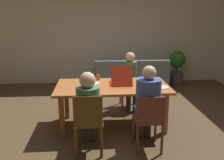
{
  "coord_description": "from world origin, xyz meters",
  "views": [
    {
      "loc": [
        -0.33,
        -4.15,
        1.94
      ],
      "look_at": [
        0.0,
        0.1,
        0.82
      ],
      "focal_mm": 39.65,
      "sensor_mm": 36.0,
      "label": 1
    }
  ],
  "objects_px": {
    "pizza_box_0": "(120,82)",
    "drinking_glass_0": "(98,77)",
    "drinking_glass_2": "(151,78)",
    "chair_1": "(129,83)",
    "plate_0": "(161,87)",
    "dining_table": "(112,90)",
    "drinking_glass_1": "(119,76)",
    "person_2": "(147,100)",
    "couch": "(131,78)",
    "person_1": "(130,76)",
    "plate_1": "(93,83)",
    "potted_plant": "(177,66)",
    "chair_0": "(88,123)",
    "person_0": "(88,104)",
    "chair_2": "(149,120)"
  },
  "relations": [
    {
      "from": "drinking_glass_1",
      "to": "chair_2",
      "type": "bearing_deg",
      "value": -78.21
    },
    {
      "from": "dining_table",
      "to": "couch",
      "type": "height_order",
      "value": "couch"
    },
    {
      "from": "pizza_box_0",
      "to": "drinking_glass_2",
      "type": "relative_size",
      "value": 3.54
    },
    {
      "from": "dining_table",
      "to": "chair_0",
      "type": "xyz_separation_m",
      "value": [
        -0.41,
        -0.97,
        -0.17
      ]
    },
    {
      "from": "person_2",
      "to": "pizza_box_0",
      "type": "xyz_separation_m",
      "value": [
        -0.3,
        0.85,
        0.05
      ]
    },
    {
      "from": "chair_0",
      "to": "pizza_box_0",
      "type": "height_order",
      "value": "pizza_box_0"
    },
    {
      "from": "person_0",
      "to": "person_1",
      "type": "bearing_deg",
      "value": 62.89
    },
    {
      "from": "drinking_glass_0",
      "to": "potted_plant",
      "type": "distance_m",
      "value": 3.26
    },
    {
      "from": "pizza_box_0",
      "to": "drinking_glass_0",
      "type": "xyz_separation_m",
      "value": [
        -0.38,
        0.35,
        0.0
      ]
    },
    {
      "from": "person_0",
      "to": "person_2",
      "type": "distance_m",
      "value": 0.86
    },
    {
      "from": "person_1",
      "to": "drinking_glass_0",
      "type": "height_order",
      "value": "person_1"
    },
    {
      "from": "potted_plant",
      "to": "drinking_glass_2",
      "type": "bearing_deg",
      "value": -118.33
    },
    {
      "from": "chair_0",
      "to": "person_2",
      "type": "xyz_separation_m",
      "value": [
        0.86,
        0.17,
        0.25
      ]
    },
    {
      "from": "person_0",
      "to": "plate_0",
      "type": "distance_m",
      "value": 1.38
    },
    {
      "from": "drinking_glass_0",
      "to": "person_2",
      "type": "bearing_deg",
      "value": -60.27
    },
    {
      "from": "drinking_glass_0",
      "to": "drinking_glass_1",
      "type": "xyz_separation_m",
      "value": [
        0.4,
        0.03,
        0.01
      ]
    },
    {
      "from": "chair_0",
      "to": "plate_1",
      "type": "height_order",
      "value": "chair_0"
    },
    {
      "from": "dining_table",
      "to": "drinking_glass_1",
      "type": "height_order",
      "value": "drinking_glass_1"
    },
    {
      "from": "person_0",
      "to": "person_1",
      "type": "distance_m",
      "value": 1.88
    },
    {
      "from": "chair_0",
      "to": "plate_0",
      "type": "xyz_separation_m",
      "value": [
        1.23,
        0.77,
        0.26
      ]
    },
    {
      "from": "plate_1",
      "to": "drinking_glass_0",
      "type": "distance_m",
      "value": 0.28
    },
    {
      "from": "drinking_glass_0",
      "to": "pizza_box_0",
      "type": "bearing_deg",
      "value": -42.52
    },
    {
      "from": "plate_0",
      "to": "drinking_glass_2",
      "type": "xyz_separation_m",
      "value": [
        -0.09,
        0.36,
        0.07
      ]
    },
    {
      "from": "potted_plant",
      "to": "chair_1",
      "type": "bearing_deg",
      "value": -134.42
    },
    {
      "from": "drinking_glass_1",
      "to": "chair_1",
      "type": "bearing_deg",
      "value": 64.03
    },
    {
      "from": "person_2",
      "to": "couch",
      "type": "distance_m",
      "value": 3.22
    },
    {
      "from": "drinking_glass_2",
      "to": "drinking_glass_1",
      "type": "bearing_deg",
      "value": 155.24
    },
    {
      "from": "person_1",
      "to": "plate_0",
      "type": "xyz_separation_m",
      "value": [
        0.37,
        -1.04,
        0.06
      ]
    },
    {
      "from": "dining_table",
      "to": "plate_0",
      "type": "distance_m",
      "value": 0.84
    },
    {
      "from": "chair_0",
      "to": "drinking_glass_0",
      "type": "height_order",
      "value": "chair_0"
    },
    {
      "from": "pizza_box_0",
      "to": "dining_table",
      "type": "bearing_deg",
      "value": -162.17
    },
    {
      "from": "person_0",
      "to": "pizza_box_0",
      "type": "bearing_deg",
      "value": 57.52
    },
    {
      "from": "plate_0",
      "to": "drinking_glass_0",
      "type": "distance_m",
      "value": 1.21
    },
    {
      "from": "pizza_box_0",
      "to": "couch",
      "type": "distance_m",
      "value": 2.45
    },
    {
      "from": "person_0",
      "to": "drinking_glass_0",
      "type": "distance_m",
      "value": 1.24
    },
    {
      "from": "dining_table",
      "to": "drinking_glass_0",
      "type": "xyz_separation_m",
      "value": [
        -0.24,
        0.4,
        0.14
      ]
    },
    {
      "from": "pizza_box_0",
      "to": "drinking_glass_1",
      "type": "distance_m",
      "value": 0.38
    },
    {
      "from": "couch",
      "to": "pizza_box_0",
      "type": "bearing_deg",
      "value": -103.31
    },
    {
      "from": "chair_0",
      "to": "plate_0",
      "type": "bearing_deg",
      "value": 32.22
    },
    {
      "from": "chair_1",
      "to": "pizza_box_0",
      "type": "height_order",
      "value": "pizza_box_0"
    },
    {
      "from": "person_1",
      "to": "couch",
      "type": "bearing_deg",
      "value": 80.73
    },
    {
      "from": "person_1",
      "to": "plate_1",
      "type": "height_order",
      "value": "person_1"
    },
    {
      "from": "person_0",
      "to": "drinking_glass_2",
      "type": "bearing_deg",
      "value": 41.07
    },
    {
      "from": "drinking_glass_1",
      "to": "couch",
      "type": "distance_m",
      "value": 2.09
    },
    {
      "from": "dining_table",
      "to": "pizza_box_0",
      "type": "distance_m",
      "value": 0.2
    },
    {
      "from": "chair_1",
      "to": "plate_0",
      "type": "xyz_separation_m",
      "value": [
        0.37,
        -1.2,
        0.26
      ]
    },
    {
      "from": "person_0",
      "to": "chair_1",
      "type": "bearing_deg",
      "value": 64.94
    },
    {
      "from": "chair_1",
      "to": "chair_2",
      "type": "xyz_separation_m",
      "value": [
        -0.0,
        -1.94,
        -0.0
      ]
    },
    {
      "from": "plate_0",
      "to": "couch",
      "type": "bearing_deg",
      "value": 92.73
    },
    {
      "from": "person_0",
      "to": "drinking_glass_1",
      "type": "distance_m",
      "value": 1.38
    }
  ]
}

